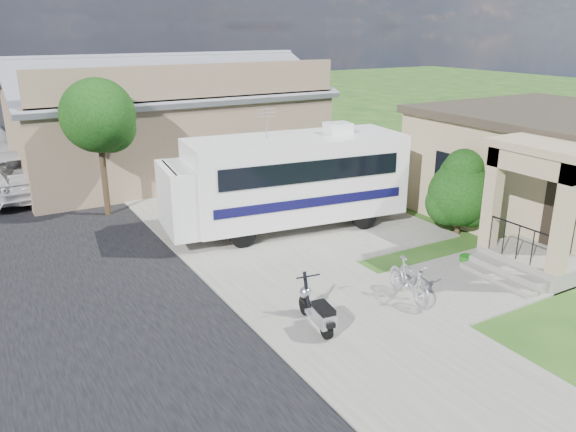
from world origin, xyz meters
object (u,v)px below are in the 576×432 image
bicycle (409,283)px  scooter (318,311)px  garden_hose (467,260)px  motorhome (287,178)px  shrub (461,191)px  pickup_truck (13,173)px

bicycle → scooter: bearing=-171.1°
bicycle → garden_hose: 3.10m
motorhome → scooter: motorhome is taller
scooter → shrub: bearing=30.1°
scooter → motorhome: bearing=73.8°
motorhome → pickup_truck: bearing=136.4°
motorhome → shrub: motorhome is taller
motorhome → bicycle: 5.85m
bicycle → pickup_truck: pickup_truck is taller
motorhome → scooter: (-2.62, -5.78, -1.18)m
pickup_truck → garden_hose: 16.64m
motorhome → garden_hose: motorhome is taller
scooter → garden_hose: (5.47, 0.98, -0.37)m
motorhome → pickup_truck: size_ratio=1.27×
shrub → pickup_truck: shrub is taller
motorhome → bicycle: (-0.09, -5.74, -1.15)m
scooter → bicycle: 2.53m
scooter → pickup_truck: pickup_truck is taller
scooter → bicycle: scooter is taller
bicycle → garden_hose: bearing=25.4°
garden_hose → motorhome: bearing=120.6°
motorhome → garden_hose: 5.79m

